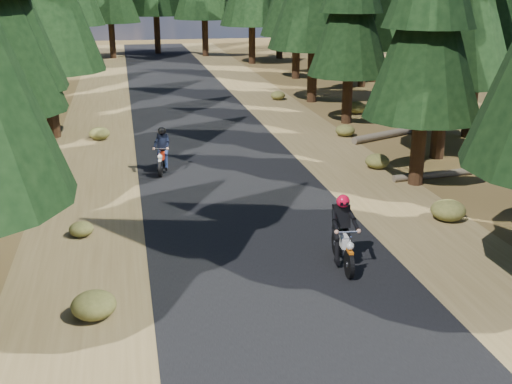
{
  "coord_description": "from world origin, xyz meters",
  "views": [
    {
      "loc": [
        -3.29,
        -14.43,
        6.52
      ],
      "look_at": [
        0.0,
        1.5,
        1.1
      ],
      "focal_mm": 45.0,
      "sensor_mm": 36.0,
      "label": 1
    }
  ],
  "objects_px": {
    "log_far": "(443,174)",
    "rider_lead": "(343,244)",
    "log_near": "(398,132)",
    "rider_follow": "(162,158)"
  },
  "relations": [
    {
      "from": "log_far",
      "to": "rider_follow",
      "type": "height_order",
      "value": "rider_follow"
    },
    {
      "from": "rider_follow",
      "to": "log_far",
      "type": "bearing_deg",
      "value": 176.3
    },
    {
      "from": "log_near",
      "to": "rider_lead",
      "type": "relative_size",
      "value": 2.66
    },
    {
      "from": "log_far",
      "to": "rider_lead",
      "type": "xyz_separation_m",
      "value": [
        -5.8,
        -6.2,
        0.46
      ]
    },
    {
      "from": "log_near",
      "to": "rider_follow",
      "type": "height_order",
      "value": "rider_follow"
    },
    {
      "from": "log_near",
      "to": "rider_lead",
      "type": "xyz_separation_m",
      "value": [
        -6.77,
        -12.26,
        0.42
      ]
    },
    {
      "from": "log_near",
      "to": "rider_follow",
      "type": "distance_m",
      "value": 11.01
    },
    {
      "from": "rider_lead",
      "to": "rider_follow",
      "type": "bearing_deg",
      "value": -62.09
    },
    {
      "from": "log_near",
      "to": "log_far",
      "type": "xyz_separation_m",
      "value": [
        -0.97,
        -6.06,
        -0.04
      ]
    },
    {
      "from": "rider_follow",
      "to": "log_near",
      "type": "bearing_deg",
      "value": -150.02
    }
  ]
}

